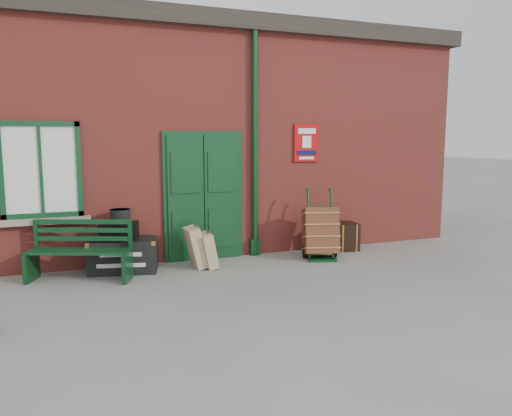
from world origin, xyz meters
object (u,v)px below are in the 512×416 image
houdini_trunk (123,255)px  porter_trolley (320,232)px  bench (80,249)px  dark_trunk (338,236)px

houdini_trunk → porter_trolley: bearing=7.2°
bench → porter_trolley: 4.05m
porter_trolley → dark_trunk: (0.64, 0.47, -0.21)m
bench → porter_trolley: porter_trolley is taller
bench → houdini_trunk: 0.73m
houdini_trunk → porter_trolley: 3.42m
houdini_trunk → dark_trunk: bearing=14.9°
dark_trunk → bench: bearing=-169.0°
houdini_trunk → porter_trolley: porter_trolley is taller
houdini_trunk → dark_trunk: size_ratio=1.46×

